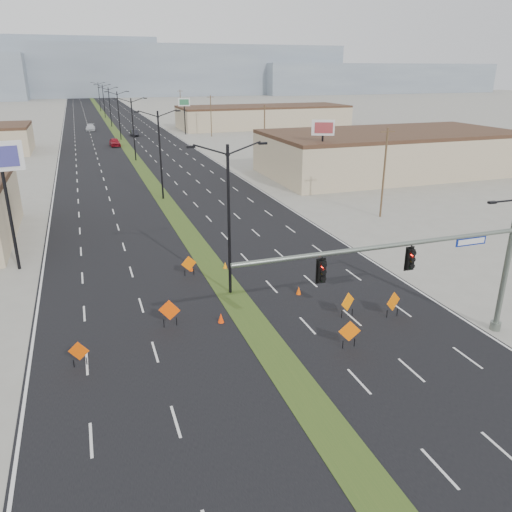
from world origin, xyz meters
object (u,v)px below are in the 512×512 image
object	(u,v)px
car_mid	(134,133)
construction_sign_4	(349,332)
cone_1	(225,265)
signal_mast	(439,263)
streetlight_3	(119,114)
streetlight_1	(160,152)
cone_2	(299,290)
construction_sign_0	(79,352)
streetlight_6	(99,96)
pole_sign_west	(1,167)
pole_sign_east_near	(323,134)
streetlight_2	(133,127)
construction_sign_1	(169,311)
cone_0	(221,318)
car_left	(115,142)
construction_sign_3	(348,303)
construction_sign_2	(189,264)
construction_sign_5	(393,302)
car_far	(90,128)
streetlight_0	(229,216)
cone_3	(191,268)
streetlight_5	(104,100)
pole_sign_east_far	(184,105)
streetlight_4	(110,106)

from	to	relation	value
car_mid	construction_sign_4	distance (m)	98.76
construction_sign_4	cone_1	size ratio (longest dim) A/B	2.95
signal_mast	streetlight_3	distance (m)	94.39
streetlight_1	cone_1	distance (m)	24.21
car_mid	cone_2	world-z (taller)	car_mid
streetlight_1	construction_sign_0	xyz separation A→B (m)	(-9.80, -34.10, -4.59)
streetlight_6	pole_sign_west	distance (m)	159.13
streetlight_1	pole_sign_east_near	xyz separation A→B (m)	(19.75, -1.50, 1.52)
streetlight_6	pole_sign_west	xyz separation A→B (m)	(-14.00, -158.50, 2.40)
streetlight_1	streetlight_2	xyz separation A→B (m)	(0.00, 28.00, 0.00)
streetlight_6	construction_sign_1	world-z (taller)	streetlight_6
construction_sign_1	cone_0	size ratio (longest dim) A/B	2.76
car_left	cone_2	world-z (taller)	car_left
construction_sign_3	cone_2	xyz separation A→B (m)	(-1.47, 4.02, -0.68)
streetlight_2	pole_sign_east_near	bearing A→B (deg)	-56.20
construction_sign_0	streetlight_2	bearing A→B (deg)	98.00
pole_sign_west	construction_sign_3	bearing A→B (deg)	-46.53
streetlight_3	streetlight_6	world-z (taller)	same
construction_sign_2	signal_mast	bearing A→B (deg)	-61.09
construction_sign_2	construction_sign_4	distance (m)	14.30
pole_sign_east_near	construction_sign_4	bearing A→B (deg)	-89.95
streetlight_6	car_mid	xyz separation A→B (m)	(3.49, -78.24, -4.73)
construction_sign_1	construction_sign_5	distance (m)	13.50
car_far	construction_sign_1	size ratio (longest dim) A/B	3.08
construction_sign_0	construction_sign_1	size ratio (longest dim) A/B	0.83
signal_mast	streetlight_0	distance (m)	13.18
cone_3	car_far	bearing A→B (deg)	92.28
car_mid	construction_sign_1	xyz separation A→B (m)	(-8.20, -93.16, 0.33)
construction_sign_2	construction_sign_1	bearing A→B (deg)	-118.44
streetlight_5	pole_sign_west	distance (m)	131.27
streetlight_0	construction_sign_5	bearing A→B (deg)	-38.36
construction_sign_5	cone_1	world-z (taller)	construction_sign_5
signal_mast	cone_2	bearing A→B (deg)	117.26
pole_sign_west	pole_sign_east_far	size ratio (longest dim) A/B	1.17
streetlight_3	pole_sign_east_far	distance (m)	15.98
streetlight_4	cone_3	world-z (taller)	streetlight_4
car_left	cone_2	distance (m)	76.32
streetlight_6	construction_sign_2	distance (m)	164.13
construction_sign_2	construction_sign_4	bearing A→B (deg)	-73.04
streetlight_3	car_far	size ratio (longest dim) A/B	1.90
streetlight_4	pole_sign_east_near	distance (m)	87.77
construction_sign_1	cone_3	bearing A→B (deg)	92.79
construction_sign_0	pole_sign_west	bearing A→B (deg)	122.02
construction_sign_0	car_mid	bearing A→B (deg)	99.07
streetlight_6	pole_sign_east_far	distance (m)	80.62
construction_sign_5	pole_sign_east_near	distance (m)	35.54
signal_mast	pole_sign_west	xyz separation A→B (m)	(-22.56, 19.50, 3.03)
streetlight_2	cone_2	world-z (taller)	streetlight_2
construction_sign_1	construction_sign_3	size ratio (longest dim) A/B	1.04
construction_sign_2	construction_sign_4	size ratio (longest dim) A/B	0.94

